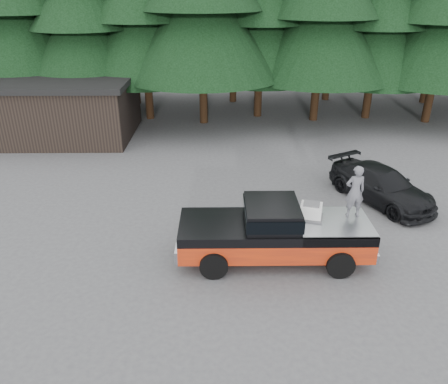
{
  "coord_description": "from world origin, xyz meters",
  "views": [
    {
      "loc": [
        -0.07,
        -12.22,
        7.81
      ],
      "look_at": [
        0.09,
        0.0,
        2.01
      ],
      "focal_mm": 35.0,
      "sensor_mm": 36.0,
      "label": 1
    }
  ],
  "objects_px": {
    "man_on_bed": "(355,191)",
    "pickup_truck": "(274,240)",
    "air_compressor": "(311,212)",
    "parked_car": "(381,185)",
    "utility_building": "(59,107)"
  },
  "relations": [
    {
      "from": "air_compressor",
      "to": "utility_building",
      "type": "xyz_separation_m",
      "value": [
        -11.74,
        12.46,
        0.12
      ]
    },
    {
      "from": "air_compressor",
      "to": "utility_building",
      "type": "distance_m",
      "value": 17.12
    },
    {
      "from": "man_on_bed",
      "to": "pickup_truck",
      "type": "bearing_deg",
      "value": 2.65
    },
    {
      "from": "parked_car",
      "to": "utility_building",
      "type": "distance_m",
      "value": 17.63
    },
    {
      "from": "pickup_truck",
      "to": "utility_building",
      "type": "relative_size",
      "value": 0.71
    },
    {
      "from": "pickup_truck",
      "to": "air_compressor",
      "type": "xyz_separation_m",
      "value": [
        1.12,
        0.2,
        0.88
      ]
    },
    {
      "from": "air_compressor",
      "to": "parked_car",
      "type": "xyz_separation_m",
      "value": [
        3.59,
        3.81,
        -0.87
      ]
    },
    {
      "from": "pickup_truck",
      "to": "parked_car",
      "type": "bearing_deg",
      "value": 40.37
    },
    {
      "from": "parked_car",
      "to": "air_compressor",
      "type": "bearing_deg",
      "value": -161.19
    },
    {
      "from": "pickup_truck",
      "to": "utility_building",
      "type": "bearing_deg",
      "value": 129.99
    },
    {
      "from": "air_compressor",
      "to": "parked_car",
      "type": "distance_m",
      "value": 5.31
    },
    {
      "from": "pickup_truck",
      "to": "air_compressor",
      "type": "relative_size",
      "value": 9.41
    },
    {
      "from": "utility_building",
      "to": "man_on_bed",
      "type": "bearing_deg",
      "value": -43.36
    },
    {
      "from": "air_compressor",
      "to": "man_on_bed",
      "type": "xyz_separation_m",
      "value": [
        1.31,
        0.13,
        0.61
      ]
    },
    {
      "from": "pickup_truck",
      "to": "air_compressor",
      "type": "height_order",
      "value": "air_compressor"
    }
  ]
}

